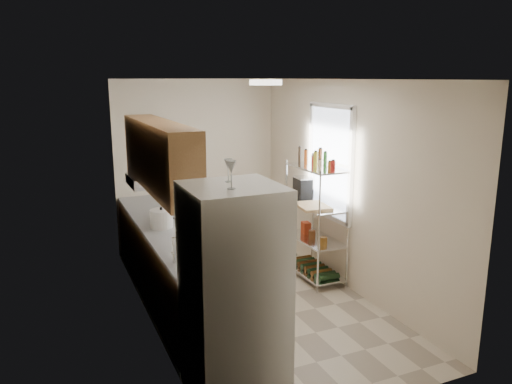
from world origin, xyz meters
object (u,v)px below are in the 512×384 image
refrigerator (234,293)px  cutting_board (313,206)px  frying_pan_large (161,219)px  espresso_machine (303,188)px  rice_cooker (161,219)px

refrigerator → cutting_board: size_ratio=3.82×
frying_pan_large → espresso_machine: 1.92m
refrigerator → espresso_machine: 2.89m
rice_cooker → cutting_board: (1.87, -0.28, 0.02)m
rice_cooker → frying_pan_large: bearing=77.7°
frying_pan_large → cutting_board: bearing=-5.5°
rice_cooker → espresso_machine: 1.97m
cutting_board → frying_pan_large: bearing=163.2°
frying_pan_large → espresso_machine: espresso_machine is taller
cutting_board → rice_cooker: bearing=171.6°
frying_pan_large → espresso_machine: (1.90, -0.12, 0.24)m
refrigerator → cutting_board: bearing=45.2°
frying_pan_large → cutting_board: (1.82, -0.55, 0.10)m
refrigerator → frying_pan_large: 2.33m
refrigerator → frying_pan_large: (-0.05, 2.33, 0.02)m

